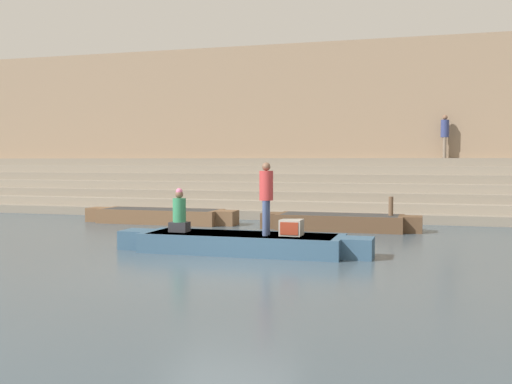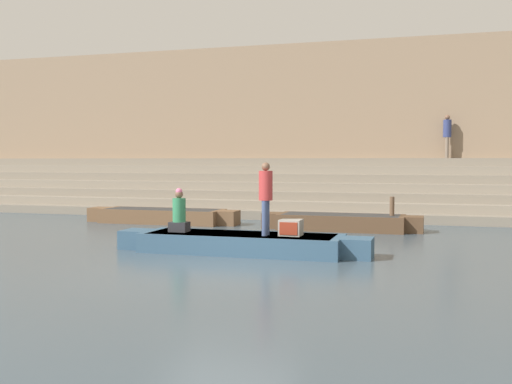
{
  "view_description": "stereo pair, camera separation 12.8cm",
  "coord_description": "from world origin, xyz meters",
  "px_view_note": "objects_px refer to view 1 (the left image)",
  "views": [
    {
      "loc": [
        3.7,
        -10.91,
        2.13
      ],
      "look_at": [
        -0.42,
        3.35,
        1.34
      ],
      "focal_mm": 42.0,
      "sensor_mm": 36.0,
      "label": 1
    },
    {
      "loc": [
        3.82,
        -10.87,
        2.13
      ],
      "look_at": [
        -0.42,
        3.35,
        1.34
      ],
      "focal_mm": 42.0,
      "sensor_mm": 36.0,
      "label": 2
    }
  ],
  "objects_px": {
    "rowboat_main": "(242,243)",
    "person_on_steps": "(445,133)",
    "person_standing": "(266,193)",
    "moored_boat_distant": "(340,222)",
    "moored_boat_shore": "(161,216)",
    "mooring_post": "(391,214)",
    "person_rowing": "(179,214)",
    "tv_set": "(291,227)"
  },
  "relations": [
    {
      "from": "person_standing",
      "to": "mooring_post",
      "type": "bearing_deg",
      "value": 68.51
    },
    {
      "from": "person_on_steps",
      "to": "mooring_post",
      "type": "bearing_deg",
      "value": 20.42
    },
    {
      "from": "person_rowing",
      "to": "moored_boat_distant",
      "type": "bearing_deg",
      "value": 74.41
    },
    {
      "from": "person_standing",
      "to": "person_on_steps",
      "type": "distance_m",
      "value": 12.37
    },
    {
      "from": "moored_boat_distant",
      "to": "mooring_post",
      "type": "xyz_separation_m",
      "value": [
        1.52,
        0.06,
        0.27
      ]
    },
    {
      "from": "person_rowing",
      "to": "mooring_post",
      "type": "height_order",
      "value": "person_rowing"
    },
    {
      "from": "rowboat_main",
      "to": "person_on_steps",
      "type": "distance_m",
      "value": 12.68
    },
    {
      "from": "person_standing",
      "to": "moored_boat_distant",
      "type": "xyz_separation_m",
      "value": [
        0.9,
        5.3,
        -1.14
      ]
    },
    {
      "from": "tv_set",
      "to": "moored_boat_shore",
      "type": "height_order",
      "value": "tv_set"
    },
    {
      "from": "rowboat_main",
      "to": "person_rowing",
      "type": "distance_m",
      "value": 1.65
    },
    {
      "from": "rowboat_main",
      "to": "moored_boat_shore",
      "type": "bearing_deg",
      "value": 129.93
    },
    {
      "from": "mooring_post",
      "to": "moored_boat_distant",
      "type": "bearing_deg",
      "value": -177.87
    },
    {
      "from": "moored_boat_shore",
      "to": "person_rowing",
      "type": "bearing_deg",
      "value": -66.5
    },
    {
      "from": "moored_boat_distant",
      "to": "mooring_post",
      "type": "bearing_deg",
      "value": -3.05
    },
    {
      "from": "person_rowing",
      "to": "mooring_post",
      "type": "distance_m",
      "value": 6.98
    },
    {
      "from": "person_standing",
      "to": "person_on_steps",
      "type": "xyz_separation_m",
      "value": [
        4.08,
        11.54,
        1.8
      ]
    },
    {
      "from": "moored_boat_distant",
      "to": "mooring_post",
      "type": "relative_size",
      "value": 4.66
    },
    {
      "from": "person_standing",
      "to": "moored_boat_distant",
      "type": "bearing_deg",
      "value": 83.17
    },
    {
      "from": "person_standing",
      "to": "tv_set",
      "type": "relative_size",
      "value": 3.38
    },
    {
      "from": "person_standing",
      "to": "moored_boat_distant",
      "type": "height_order",
      "value": "person_standing"
    },
    {
      "from": "tv_set",
      "to": "mooring_post",
      "type": "distance_m",
      "value": 5.54
    },
    {
      "from": "person_standing",
      "to": "person_on_steps",
      "type": "bearing_deg",
      "value": 73.37
    },
    {
      "from": "person_rowing",
      "to": "moored_boat_distant",
      "type": "distance_m",
      "value": 6.07
    },
    {
      "from": "person_rowing",
      "to": "person_standing",
      "type": "bearing_deg",
      "value": 12.33
    },
    {
      "from": "moored_boat_shore",
      "to": "mooring_post",
      "type": "bearing_deg",
      "value": -7.64
    },
    {
      "from": "moored_boat_shore",
      "to": "mooring_post",
      "type": "distance_m",
      "value": 7.67
    },
    {
      "from": "moored_boat_shore",
      "to": "person_on_steps",
      "type": "distance_m",
      "value": 11.42
    },
    {
      "from": "mooring_post",
      "to": "person_on_steps",
      "type": "relative_size",
      "value": 0.62
    },
    {
      "from": "person_standing",
      "to": "moored_boat_distant",
      "type": "distance_m",
      "value": 5.5
    },
    {
      "from": "rowboat_main",
      "to": "moored_boat_shore",
      "type": "relative_size",
      "value": 1.11
    },
    {
      "from": "person_standing",
      "to": "person_on_steps",
      "type": "height_order",
      "value": "person_on_steps"
    },
    {
      "from": "person_rowing",
      "to": "moored_boat_shore",
      "type": "bearing_deg",
      "value": 133.92
    },
    {
      "from": "mooring_post",
      "to": "moored_boat_shore",
      "type": "bearing_deg",
      "value": 178.02
    },
    {
      "from": "rowboat_main",
      "to": "person_rowing",
      "type": "xyz_separation_m",
      "value": [
        -1.52,
        -0.05,
        0.63
      ]
    },
    {
      "from": "moored_boat_shore",
      "to": "moored_boat_distant",
      "type": "xyz_separation_m",
      "value": [
        6.14,
        -0.32,
        -0.0
      ]
    },
    {
      "from": "person_rowing",
      "to": "moored_boat_distant",
      "type": "relative_size",
      "value": 0.21
    },
    {
      "from": "tv_set",
      "to": "moored_boat_shore",
      "type": "distance_m",
      "value": 7.98
    },
    {
      "from": "moored_boat_distant",
      "to": "tv_set",
      "type": "bearing_deg",
      "value": -99.09
    },
    {
      "from": "rowboat_main",
      "to": "person_on_steps",
      "type": "relative_size",
      "value": 3.57
    },
    {
      "from": "moored_boat_shore",
      "to": "rowboat_main",
      "type": "bearing_deg",
      "value": -55.59
    },
    {
      "from": "tv_set",
      "to": "person_on_steps",
      "type": "height_order",
      "value": "person_on_steps"
    },
    {
      "from": "person_standing",
      "to": "mooring_post",
      "type": "xyz_separation_m",
      "value": [
        2.42,
        5.36,
        -0.87
      ]
    }
  ]
}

